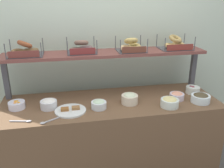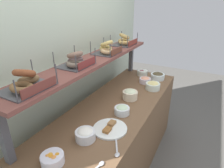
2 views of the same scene
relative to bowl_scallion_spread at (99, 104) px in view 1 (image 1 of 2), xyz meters
name	(u,v)px [view 1 (image 1 of 2)]	position (x,y,z in m)	size (l,w,h in m)	color
back_wall	(102,53)	(0.14, 0.67, 0.31)	(3.29, 0.06, 2.40)	beige
deli_counter	(111,139)	(0.14, 0.12, -0.47)	(2.09, 0.70, 0.85)	brown
shelf_riser_left	(6,80)	(-0.85, 0.39, 0.16)	(0.05, 0.05, 0.40)	#4C4C51
shelf_riser_right	(193,68)	(1.12, 0.39, 0.16)	(0.05, 0.05, 0.40)	#4C4C51
upper_shelf	(106,53)	(0.14, 0.39, 0.37)	(2.05, 0.32, 0.03)	brown
bowl_scallion_spread	(99,104)	(0.00, 0.00, 0.00)	(0.14, 0.14, 0.08)	white
bowl_potato_salad	(130,98)	(0.30, 0.05, 0.01)	(0.16, 0.16, 0.11)	beige
bowl_chocolate_spread	(201,98)	(0.98, -0.05, 0.00)	(0.18, 0.18, 0.09)	white
bowl_egg_salad	(170,102)	(0.65, -0.09, 0.01)	(0.17, 0.17, 0.09)	white
bowl_cream_cheese	(49,104)	(-0.45, 0.09, 0.00)	(0.15, 0.15, 0.09)	white
bowl_lox_spread	(177,96)	(0.78, 0.05, 0.00)	(0.14, 0.14, 0.08)	silver
bowl_fruit_salad	(17,105)	(-0.73, 0.14, -0.01)	(0.15, 0.15, 0.07)	white
bowl_beet_salad	(193,90)	(1.02, 0.17, 0.00)	(0.14, 0.14, 0.08)	white
serving_plate_white	(70,110)	(-0.26, -0.02, -0.03)	(0.28, 0.28, 0.04)	white
serving_spoon_near_plate	(24,121)	(-0.64, -0.13, -0.03)	(0.18, 0.06, 0.01)	#B7B7BC
serving_spoon_by_edge	(47,121)	(-0.45, -0.17, -0.03)	(0.16, 0.10, 0.01)	#B7B7BC
bagel_basket_cinnamon_raisin	(25,50)	(-0.64, 0.38, 0.44)	(0.32, 0.25, 0.16)	#4C4C51
bagel_basket_poppy	(81,48)	(-0.11, 0.40, 0.44)	(0.29, 0.25, 0.14)	#4C4C51
bagel_basket_plain	(131,46)	(0.39, 0.37, 0.44)	(0.29, 0.26, 0.15)	#4C4C51
bagel_basket_sesame	(175,44)	(0.88, 0.39, 0.44)	(0.33, 0.26, 0.15)	#4C4C51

